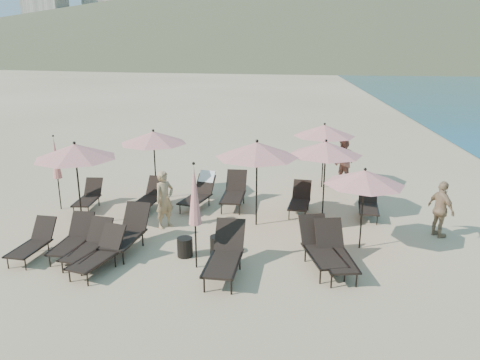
# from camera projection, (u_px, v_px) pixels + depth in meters

# --- Properties ---
(ground) EXTENTS (800.00, 800.00, 0.00)m
(ground) POSITION_uv_depth(u_px,v_px,m) (235.00, 266.00, 11.02)
(ground) COLOR #D6BA8C
(ground) RESTS_ON ground
(volcanic_headland) EXTENTS (690.00, 690.00, 55.00)m
(volcanic_headland) POSITION_uv_depth(u_px,v_px,m) (402.00, 8.00, 286.64)
(volcanic_headland) COLOR brown
(volcanic_headland) RESTS_ON ground
(hotel_skyline) EXTENTS (109.00, 82.00, 55.00)m
(hotel_skyline) POSITION_uv_depth(u_px,v_px,m) (123.00, 11.00, 272.06)
(hotel_skyline) COLOR beige
(hotel_skyline) RESTS_ON ground
(lounger_0) EXTENTS (0.71, 1.52, 0.85)m
(lounger_0) POSITION_uv_depth(u_px,v_px,m) (34.00, 242.00, 11.40)
(lounger_0) COLOR black
(lounger_0) RESTS_ON ground
(lounger_1) EXTENTS (0.88, 1.64, 0.90)m
(lounger_1) POSITION_uv_depth(u_px,v_px,m) (89.00, 245.00, 11.18)
(lounger_1) COLOR black
(lounger_1) RESTS_ON ground
(lounger_2) EXTENTS (0.90, 1.85, 1.02)m
(lounger_2) POSITION_uv_depth(u_px,v_px,m) (127.00, 232.00, 11.81)
(lounger_2) COLOR black
(lounger_2) RESTS_ON ground
(lounger_3) EXTENTS (0.81, 1.89, 1.06)m
(lounger_3) POSITION_uv_depth(u_px,v_px,m) (225.00, 254.00, 10.50)
(lounger_3) COLOR black
(lounger_3) RESTS_ON ground
(lounger_4) EXTENTS (1.11, 1.89, 1.02)m
(lounger_4) POSITION_uv_depth(u_px,v_px,m) (321.00, 247.00, 10.91)
(lounger_4) COLOR black
(lounger_4) RESTS_ON ground
(lounger_5) EXTENTS (0.94, 1.84, 1.01)m
(lounger_5) POSITION_uv_depth(u_px,v_px,m) (335.00, 251.00, 10.70)
(lounger_5) COLOR black
(lounger_5) RESTS_ON ground
(lounger_6) EXTENTS (0.61, 1.48, 0.84)m
(lounger_6) POSITION_uv_depth(u_px,v_px,m) (89.00, 196.00, 14.83)
(lounger_6) COLOR black
(lounger_6) RESTS_ON ground
(lounger_7) EXTENTS (0.83, 1.66, 0.91)m
(lounger_7) POSITION_uv_depth(u_px,v_px,m) (150.00, 196.00, 14.75)
(lounger_7) COLOR black
(lounger_7) RESTS_ON ground
(lounger_8) EXTENTS (1.05, 1.77, 1.04)m
(lounger_8) POSITION_uv_depth(u_px,v_px,m) (200.00, 192.00, 14.95)
(lounger_8) COLOR black
(lounger_8) RESTS_ON ground
(lounger_9) EXTENTS (0.74, 1.80, 1.02)m
(lounger_9) POSITION_uv_depth(u_px,v_px,m) (234.00, 192.00, 15.02)
(lounger_9) COLOR black
(lounger_9) RESTS_ON ground
(lounger_10) EXTENTS (0.79, 1.59, 0.88)m
(lounger_10) POSITION_uv_depth(u_px,v_px,m) (300.00, 200.00, 14.46)
(lounger_10) COLOR black
(lounger_10) RESTS_ON ground
(lounger_11) EXTENTS (0.72, 1.53, 0.85)m
(lounger_11) POSITION_uv_depth(u_px,v_px,m) (368.00, 204.00, 14.13)
(lounger_11) COLOR black
(lounger_11) RESTS_ON ground
(lounger_12) EXTENTS (0.66, 1.58, 0.90)m
(lounger_12) POSITION_uv_depth(u_px,v_px,m) (73.00, 239.00, 11.53)
(lounger_12) COLOR black
(lounger_12) RESTS_ON ground
(lounger_13) EXTENTS (1.02, 1.67, 0.90)m
(lounger_13) POSITION_uv_depth(u_px,v_px,m) (99.00, 253.00, 10.73)
(lounger_13) COLOR black
(lounger_13) RESTS_ON ground
(umbrella_open_0) EXTENTS (2.28, 2.28, 2.45)m
(umbrella_open_0) POSITION_uv_depth(u_px,v_px,m) (75.00, 151.00, 12.98)
(umbrella_open_0) COLOR black
(umbrella_open_0) RESTS_ON ground
(umbrella_open_1) EXTENTS (2.33, 2.33, 2.51)m
(umbrella_open_1) POSITION_uv_depth(u_px,v_px,m) (257.00, 150.00, 12.94)
(umbrella_open_1) COLOR black
(umbrella_open_1) RESTS_ON ground
(umbrella_open_2) EXTENTS (1.98, 1.98, 2.13)m
(umbrella_open_2) POSITION_uv_depth(u_px,v_px,m) (365.00, 177.00, 11.48)
(umbrella_open_2) COLOR black
(umbrella_open_2) RESTS_ON ground
(umbrella_open_3) EXTENTS (2.20, 2.20, 2.37)m
(umbrella_open_3) POSITION_uv_depth(u_px,v_px,m) (154.00, 137.00, 15.33)
(umbrella_open_3) COLOR black
(umbrella_open_3) RESTS_ON ground
(umbrella_open_4) EXTENTS (2.20, 2.20, 2.37)m
(umbrella_open_4) POSITION_uv_depth(u_px,v_px,m) (324.00, 130.00, 16.56)
(umbrella_open_4) COLOR black
(umbrella_open_4) RESTS_ON ground
(umbrella_open_5) EXTENTS (2.18, 2.18, 2.35)m
(umbrella_open_5) POSITION_uv_depth(u_px,v_px,m) (326.00, 148.00, 13.81)
(umbrella_open_5) COLOR black
(umbrella_open_5) RESTS_ON ground
(umbrella_closed_0) EXTENTS (0.30, 0.30, 2.55)m
(umbrella_closed_0) POSITION_uv_depth(u_px,v_px,m) (194.00, 195.00, 10.47)
(umbrella_closed_0) COLOR black
(umbrella_closed_0) RESTS_ON ground
(umbrella_closed_1) EXTENTS (0.28, 0.28, 2.39)m
(umbrella_closed_1) POSITION_uv_depth(u_px,v_px,m) (56.00, 158.00, 14.39)
(umbrella_closed_1) COLOR black
(umbrella_closed_1) RESTS_ON ground
(side_table_0) EXTENTS (0.39, 0.39, 0.48)m
(side_table_0) POSITION_uv_depth(u_px,v_px,m) (185.00, 247.00, 11.48)
(side_table_0) COLOR black
(side_table_0) RESTS_ON ground
(side_table_1) EXTENTS (0.40, 0.40, 0.47)m
(side_table_1) POSITION_uv_depth(u_px,v_px,m) (218.00, 245.00, 11.60)
(side_table_1) COLOR black
(side_table_1) RESTS_ON ground
(beachgoer_a) EXTENTS (0.69, 0.72, 1.66)m
(beachgoer_a) POSITION_uv_depth(u_px,v_px,m) (165.00, 199.00, 13.16)
(beachgoer_a) COLOR #A6835A
(beachgoer_a) RESTS_ON ground
(beachgoer_b) EXTENTS (1.05, 1.06, 1.72)m
(beachgoer_b) POSITION_uv_depth(u_px,v_px,m) (344.00, 162.00, 17.29)
(beachgoer_b) COLOR #90574A
(beachgoer_b) RESTS_ON ground
(beachgoer_c) EXTENTS (0.73, 0.99, 1.56)m
(beachgoer_c) POSITION_uv_depth(u_px,v_px,m) (441.00, 209.00, 12.51)
(beachgoer_c) COLOR #A6815E
(beachgoer_c) RESTS_ON ground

